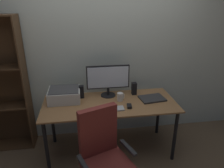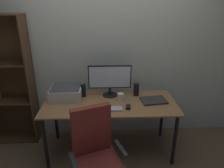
{
  "view_description": "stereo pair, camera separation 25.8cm",
  "coord_description": "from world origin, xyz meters",
  "px_view_note": "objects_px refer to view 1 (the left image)",
  "views": [
    {
      "loc": [
        -0.32,
        -2.37,
        1.97
      ],
      "look_at": [
        0.03,
        0.0,
        1.0
      ],
      "focal_mm": 33.66,
      "sensor_mm": 36.0,
      "label": 1
    },
    {
      "loc": [
        -0.07,
        -2.39,
        1.97
      ],
      "look_at": [
        0.03,
        0.0,
        1.0
      ],
      "focal_mm": 33.66,
      "sensor_mm": 36.0,
      "label": 2
    }
  ],
  "objects_px": {
    "coffee_mug": "(120,97)",
    "laptop": "(152,98)",
    "monitor": "(108,79)",
    "speaker_left": "(81,92)",
    "keyboard": "(112,109)",
    "mouse": "(129,106)",
    "desk": "(110,108)",
    "speaker_right": "(134,89)",
    "printer": "(64,95)",
    "office_chair": "(105,162)"
  },
  "relations": [
    {
      "from": "monitor",
      "to": "printer",
      "type": "bearing_deg",
      "value": -174.29
    },
    {
      "from": "speaker_left",
      "to": "printer",
      "type": "distance_m",
      "value": 0.23
    },
    {
      "from": "coffee_mug",
      "to": "speaker_left",
      "type": "height_order",
      "value": "speaker_left"
    },
    {
      "from": "printer",
      "to": "office_chair",
      "type": "height_order",
      "value": "office_chair"
    },
    {
      "from": "coffee_mug",
      "to": "speaker_left",
      "type": "relative_size",
      "value": 0.63
    },
    {
      "from": "mouse",
      "to": "laptop",
      "type": "height_order",
      "value": "mouse"
    },
    {
      "from": "laptop",
      "to": "coffee_mug",
      "type": "bearing_deg",
      "value": 169.29
    },
    {
      "from": "keyboard",
      "to": "coffee_mug",
      "type": "bearing_deg",
      "value": 57.73
    },
    {
      "from": "laptop",
      "to": "desk",
      "type": "bearing_deg",
      "value": 174.56
    },
    {
      "from": "desk",
      "to": "speaker_right",
      "type": "distance_m",
      "value": 0.45
    },
    {
      "from": "mouse",
      "to": "speaker_right",
      "type": "height_order",
      "value": "speaker_right"
    },
    {
      "from": "monitor",
      "to": "speaker_left",
      "type": "xyz_separation_m",
      "value": [
        -0.36,
        -0.01,
        -0.16
      ]
    },
    {
      "from": "mouse",
      "to": "printer",
      "type": "height_order",
      "value": "printer"
    },
    {
      "from": "coffee_mug",
      "to": "speaker_left",
      "type": "distance_m",
      "value": 0.52
    },
    {
      "from": "desk",
      "to": "coffee_mug",
      "type": "distance_m",
      "value": 0.2
    },
    {
      "from": "monitor",
      "to": "laptop",
      "type": "xyz_separation_m",
      "value": [
        0.56,
        -0.2,
        -0.24
      ]
    },
    {
      "from": "keyboard",
      "to": "speaker_right",
      "type": "height_order",
      "value": "speaker_right"
    },
    {
      "from": "monitor",
      "to": "keyboard",
      "type": "distance_m",
      "value": 0.46
    },
    {
      "from": "mouse",
      "to": "speaker_right",
      "type": "xyz_separation_m",
      "value": [
        0.15,
        0.36,
        0.07
      ]
    },
    {
      "from": "keyboard",
      "to": "speaker_left",
      "type": "distance_m",
      "value": 0.53
    },
    {
      "from": "desk",
      "to": "speaker_left",
      "type": "bearing_deg",
      "value": 149.15
    },
    {
      "from": "desk",
      "to": "speaker_right",
      "type": "height_order",
      "value": "speaker_right"
    },
    {
      "from": "monitor",
      "to": "mouse",
      "type": "height_order",
      "value": "monitor"
    },
    {
      "from": "printer",
      "to": "monitor",
      "type": "bearing_deg",
      "value": 5.71
    },
    {
      "from": "coffee_mug",
      "to": "speaker_right",
      "type": "xyz_separation_m",
      "value": [
        0.23,
        0.17,
        0.03
      ]
    },
    {
      "from": "printer",
      "to": "keyboard",
      "type": "bearing_deg",
      "value": -30.78
    },
    {
      "from": "keyboard",
      "to": "mouse",
      "type": "bearing_deg",
      "value": 6.57
    },
    {
      "from": "coffee_mug",
      "to": "laptop",
      "type": "height_order",
      "value": "coffee_mug"
    },
    {
      "from": "mouse",
      "to": "speaker_left",
      "type": "distance_m",
      "value": 0.68
    },
    {
      "from": "mouse",
      "to": "laptop",
      "type": "bearing_deg",
      "value": 33.75
    },
    {
      "from": "desk",
      "to": "keyboard",
      "type": "height_order",
      "value": "keyboard"
    },
    {
      "from": "desk",
      "to": "keyboard",
      "type": "bearing_deg",
      "value": -90.31
    },
    {
      "from": "laptop",
      "to": "speaker_left",
      "type": "relative_size",
      "value": 1.88
    },
    {
      "from": "speaker_right",
      "to": "printer",
      "type": "relative_size",
      "value": 0.42
    },
    {
      "from": "monitor",
      "to": "speaker_left",
      "type": "height_order",
      "value": "monitor"
    },
    {
      "from": "monitor",
      "to": "laptop",
      "type": "relative_size",
      "value": 1.79
    },
    {
      "from": "printer",
      "to": "speaker_left",
      "type": "bearing_deg",
      "value": 12.82
    },
    {
      "from": "laptop",
      "to": "printer",
      "type": "distance_m",
      "value": 1.15
    },
    {
      "from": "keyboard",
      "to": "coffee_mug",
      "type": "distance_m",
      "value": 0.27
    },
    {
      "from": "desk",
      "to": "coffee_mug",
      "type": "bearing_deg",
      "value": 17.58
    },
    {
      "from": "speaker_right",
      "to": "keyboard",
      "type": "bearing_deg",
      "value": -133.24
    },
    {
      "from": "mouse",
      "to": "coffee_mug",
      "type": "xyz_separation_m",
      "value": [
        -0.08,
        0.2,
        0.04
      ]
    },
    {
      "from": "desk",
      "to": "laptop",
      "type": "distance_m",
      "value": 0.57
    },
    {
      "from": "monitor",
      "to": "speaker_left",
      "type": "relative_size",
      "value": 3.36
    },
    {
      "from": "coffee_mug",
      "to": "office_chair",
      "type": "bearing_deg",
      "value": -110.9
    },
    {
      "from": "mouse",
      "to": "monitor",
      "type": "bearing_deg",
      "value": 126.57
    },
    {
      "from": "coffee_mug",
      "to": "laptop",
      "type": "xyz_separation_m",
      "value": [
        0.43,
        -0.02,
        -0.04
      ]
    },
    {
      "from": "monitor",
      "to": "laptop",
      "type": "distance_m",
      "value": 0.64
    },
    {
      "from": "monitor",
      "to": "laptop",
      "type": "height_order",
      "value": "monitor"
    },
    {
      "from": "office_chair",
      "to": "monitor",
      "type": "bearing_deg",
      "value": 59.44
    }
  ]
}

